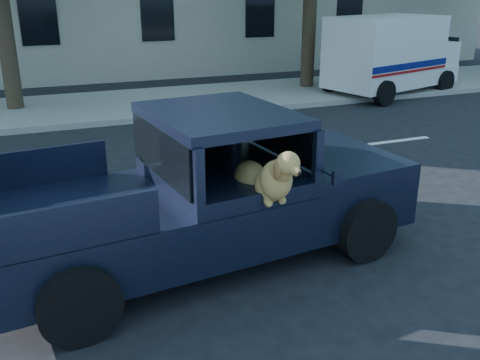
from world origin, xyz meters
The scene contains 5 objects.
ground centered at (0.00, 0.00, 0.00)m, with size 120.00×120.00×0.00m, color black.
far_sidewalk centered at (0.00, 9.20, 0.07)m, with size 60.00×4.00×0.15m, color gray.
lane_stripes centered at (2.00, 3.40, 0.01)m, with size 21.60×0.14×0.01m, color silver, non-canonical shape.
pickup_truck centered at (-1.88, -0.16, 0.64)m, with size 5.50×2.91×1.90m.
mail_truck centered at (7.07, 8.02, 1.06)m, with size 4.81×3.24×2.42m.
Camera 1 is at (-3.67, -6.05, 3.32)m, focal length 40.00 mm.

